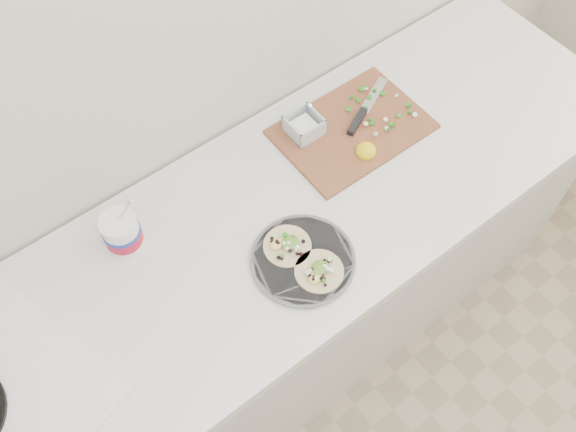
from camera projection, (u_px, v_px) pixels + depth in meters
counter at (246, 311)px, 2.02m from camera, size 2.44×0.66×0.90m
taco_plate at (303, 258)px, 1.59m from camera, size 0.26×0.26×0.04m
tub at (122, 230)px, 1.58m from camera, size 0.10×0.10×0.21m
cutboard at (349, 126)px, 1.82m from camera, size 0.42×0.29×0.07m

